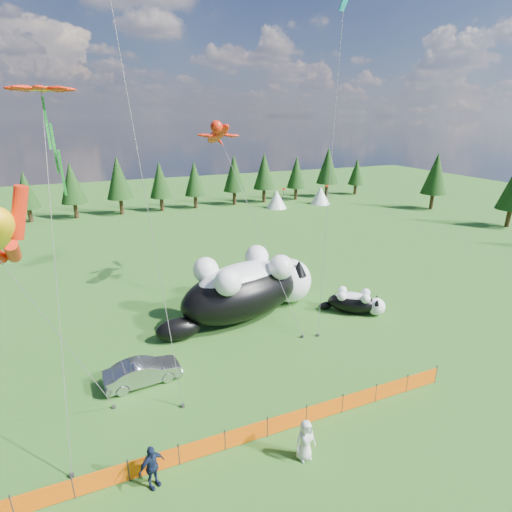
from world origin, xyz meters
The scene contains 13 objects.
ground centered at (0.00, 0.00, 0.00)m, with size 160.00×160.00×0.00m, color #0C3609.
safety_fence centered at (0.00, -3.00, 0.50)m, with size 22.06×0.06×1.10m.
tree_line centered at (0.00, 45.00, 4.00)m, with size 90.00×4.00×8.00m, color black, non-canonical shape.
festival_tents centered at (11.00, 40.00, 1.40)m, with size 50.00×3.20×2.80m, color white, non-canonical shape.
cat_large centered at (4.63, 8.28, 2.19)m, with size 12.56×6.74×4.61m.
cat_small centered at (11.99, 5.59, 0.83)m, with size 4.15×3.54×1.75m.
car centered at (-3.59, 3.16, 0.67)m, with size 1.41×4.06×1.34m, color #A8A8AC.
spectator_c centered at (-4.15, -3.60, 0.96)m, with size 1.12×0.57×1.91m, color #141E38.
spectator_e centered at (1.97, -4.70, 0.94)m, with size 0.92×0.60×1.88m, color silver.
gecko_kite centered at (4.64, 14.49, 12.43)m, with size 3.72×13.64×16.32m.
flower_kite centered at (-6.26, 2.81, 14.55)m, with size 3.23×6.42×15.35m.
diamond_kite_a centered at (-3.05, 4.94, 17.89)m, with size 1.47×5.36×19.95m.
diamond_kite_b centered at (11.35, 8.67, 19.28)m, with size 4.50×5.67×21.61m.
Camera 1 is at (-5.01, -16.03, 13.71)m, focal length 28.00 mm.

